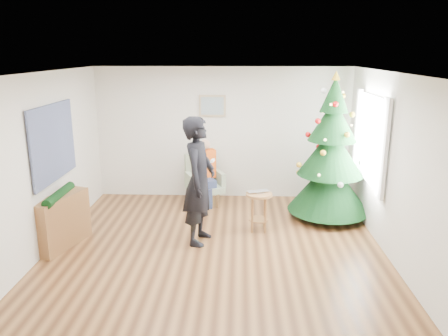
{
  "coord_description": "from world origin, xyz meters",
  "views": [
    {
      "loc": [
        0.36,
        -6.03,
        2.89
      ],
      "look_at": [
        0.1,
        0.6,
        1.1
      ],
      "focal_mm": 35.0,
      "sensor_mm": 36.0,
      "label": 1
    }
  ],
  "objects_px": {
    "stool": "(259,212)",
    "console": "(62,221)",
    "christmas_tree": "(331,154)",
    "armchair": "(204,186)",
    "standing_man": "(199,181)"
  },
  "relations": [
    {
      "from": "christmas_tree",
      "to": "stool",
      "type": "relative_size",
      "value": 3.97
    },
    {
      "from": "christmas_tree",
      "to": "standing_man",
      "type": "distance_m",
      "value": 2.46
    },
    {
      "from": "standing_man",
      "to": "console",
      "type": "distance_m",
      "value": 2.16
    },
    {
      "from": "stool",
      "to": "console",
      "type": "bearing_deg",
      "value": -166.73
    },
    {
      "from": "standing_man",
      "to": "console",
      "type": "height_order",
      "value": "standing_man"
    },
    {
      "from": "console",
      "to": "standing_man",
      "type": "bearing_deg",
      "value": 23.47
    },
    {
      "from": "standing_man",
      "to": "console",
      "type": "bearing_deg",
      "value": 107.44
    },
    {
      "from": "stool",
      "to": "standing_man",
      "type": "distance_m",
      "value": 1.23
    },
    {
      "from": "christmas_tree",
      "to": "armchair",
      "type": "xyz_separation_m",
      "value": [
        -2.27,
        0.68,
        -0.81
      ]
    },
    {
      "from": "christmas_tree",
      "to": "armchair",
      "type": "bearing_deg",
      "value": 163.3
    },
    {
      "from": "stool",
      "to": "armchair",
      "type": "distance_m",
      "value": 1.67
    },
    {
      "from": "stool",
      "to": "armchair",
      "type": "bearing_deg",
      "value": 127.26
    },
    {
      "from": "christmas_tree",
      "to": "armchair",
      "type": "distance_m",
      "value": 2.5
    },
    {
      "from": "stool",
      "to": "armchair",
      "type": "height_order",
      "value": "armchair"
    },
    {
      "from": "armchair",
      "to": "console",
      "type": "bearing_deg",
      "value": -158.04
    }
  ]
}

